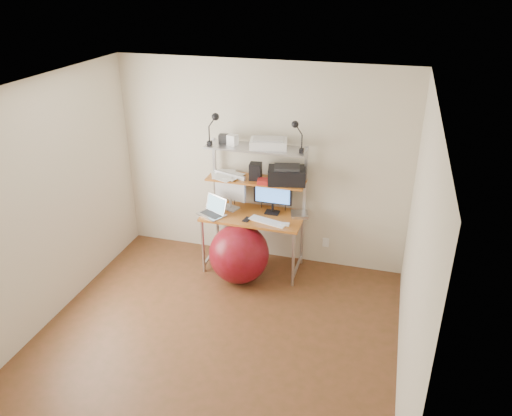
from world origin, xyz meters
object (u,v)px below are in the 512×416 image
at_px(printer, 287,175).
at_px(exercise_ball, 239,254).
at_px(monitor_silver, 230,188).
at_px(laptop, 214,211).
at_px(monitor_black, 273,195).

height_order(printer, exercise_ball, printer).
height_order(monitor_silver, laptop, monitor_silver).
distance_m(monitor_black, printer, 0.32).
bearing_deg(laptop, printer, 43.72).
bearing_deg(printer, laptop, -176.43).
xyz_separation_m(printer, exercise_ball, (-0.46, -0.43, -0.89)).
distance_m(laptop, exercise_ball, 0.60).
bearing_deg(monitor_black, laptop, -159.65).
bearing_deg(exercise_ball, monitor_silver, 119.58).
xyz_separation_m(monitor_silver, printer, (0.69, 0.01, 0.24)).
distance_m(printer, exercise_ball, 1.09).
bearing_deg(laptop, exercise_ball, 0.95).
relative_size(monitor_silver, printer, 1.01).
relative_size(monitor_black, laptop, 1.17).
bearing_deg(printer, monitor_black, 166.42).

